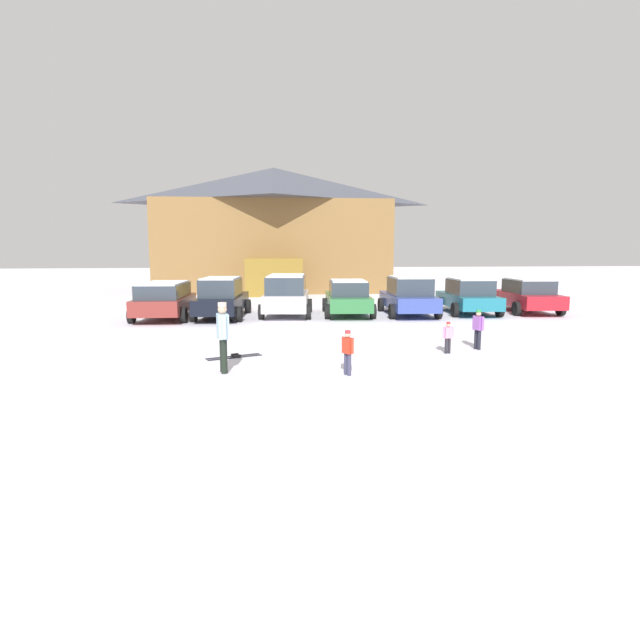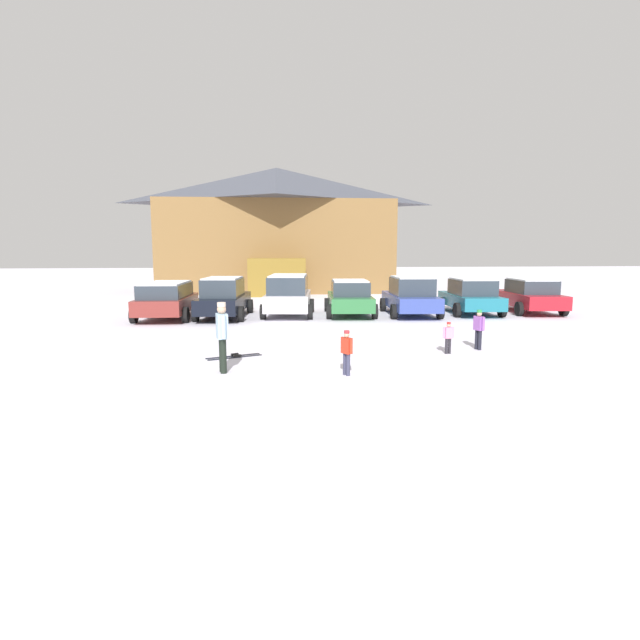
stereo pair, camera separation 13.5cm
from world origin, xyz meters
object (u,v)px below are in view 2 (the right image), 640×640
Objects in this scene: parked_maroon_van at (167,299)px; ski_lodge at (277,229)px; parked_black_sedan at (224,297)px; parked_white_suv at (289,294)px; parked_red_sedan at (529,295)px; skier_child_in_pink_snowsuit at (448,336)px; skier_child_in_red_jacket at (347,350)px; pair_of_skis at (235,356)px; parked_teal_hatchback at (471,296)px; skier_adult_in_blue_parka at (222,333)px; parked_green_coupe at (350,297)px; parked_blue_hatchback at (411,296)px; skier_child_in_purple_jacket at (479,327)px.

ski_lodge is at bearing 71.97° from parked_maroon_van.
ski_lodge is at bearing 79.93° from parked_black_sedan.
parked_white_suv is 11.25m from parked_red_sedan.
skier_child_in_pink_snowsuit is 3.85m from skier_child_in_red_jacket.
ski_lodge reaches higher than pair_of_skis.
parked_teal_hatchback is 2.60× the size of skier_adult_in_blue_parka.
parked_green_coupe is 4.34× the size of skier_child_in_red_jacket.
ski_lodge is 24.84m from skier_child_in_pink_snowsuit.
ski_lodge is 16.08× the size of skier_child_in_red_jacket.
parked_blue_hatchback reaches higher than parked_teal_hatchback.
skier_child_in_purple_jacket is (7.90, -8.07, -0.21)m from parked_black_sedan.
parked_blue_hatchback is 7.91m from skier_child_in_purple_jacket.
parked_white_suv is at bearing 177.47° from parked_green_coupe.
skier_child_in_pink_snowsuit is (-1.41, -8.37, -0.36)m from parked_blue_hatchback.
skier_child_in_red_jacket is at bearing -40.62° from pair_of_skis.
parked_maroon_van is 1.03× the size of parked_white_suv.
skier_child_in_purple_jacket is at bearing 15.27° from skier_adult_in_blue_parka.
ski_lodge is 3.86× the size of parked_maroon_van.
skier_child_in_red_jacket is (-4.64, -10.46, -0.27)m from parked_blue_hatchback.
parked_blue_hatchback is 4.38× the size of skier_child_in_red_jacket.
parked_black_sedan is at bearing -178.55° from parked_green_coupe.
skier_child_in_purple_jacket is (-6.14, -8.28, -0.15)m from parked_red_sedan.
parked_teal_hatchback reaches higher than parked_maroon_van.
parked_maroon_van is 2.89× the size of pair_of_skis.
parked_black_sedan is at bearing 128.62° from skier_child_in_pink_snowsuit.
parked_white_suv is 2.82× the size of pair_of_skis.
skier_child_in_purple_jacket is at bearing -58.52° from parked_white_suv.
parked_black_sedan reaches higher than parked_maroon_van.
parked_white_suv reaches higher than parked_teal_hatchback.
parked_maroon_van is at bearing 137.65° from skier_child_in_pink_snowsuit.
parked_green_coupe is at bearing 1.45° from parked_black_sedan.
parked_black_sedan is at bearing -179.87° from parked_teal_hatchback.
parked_black_sedan reaches higher than skier_child_in_purple_jacket.
parked_teal_hatchback is (5.59, -0.11, 0.01)m from parked_green_coupe.
ski_lodge is at bearing 126.12° from parked_red_sedan.
skier_adult_in_blue_parka is 1.11× the size of pair_of_skis.
parked_black_sedan is 1.12× the size of parked_teal_hatchback.
skier_adult_in_blue_parka is at bearing -85.82° from parked_black_sedan.
parked_black_sedan is 8.41m from pair_of_skis.
parked_white_suv is 2.55× the size of skier_adult_in_blue_parka.
skier_child_in_red_jacket is at bearing -85.85° from parked_white_suv.
parked_red_sedan is at bearing -0.25° from parked_white_suv.
ski_lodge is 14.47× the size of skier_child_in_purple_jacket.
parked_black_sedan is 5.53m from parked_green_coupe.
skier_child_in_purple_jacket is (-0.33, -7.90, -0.21)m from parked_blue_hatchback.
parked_white_suv reaches higher than parked_green_coupe.
skier_adult_in_blue_parka reaches higher than skier_child_in_red_jacket.
skier_child_in_pink_snowsuit is (1.29, -8.67, -0.30)m from parked_green_coupe.
parked_maroon_van is 4.17× the size of skier_child_in_red_jacket.
parked_blue_hatchback reaches higher than pair_of_skis.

